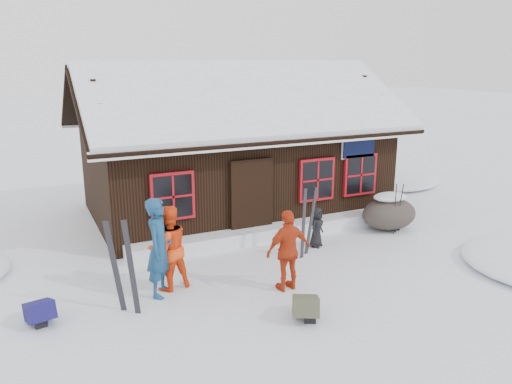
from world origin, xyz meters
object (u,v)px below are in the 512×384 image
(backpack_olive, at_px, (305,310))
(skier_teal, at_px, (160,247))
(skier_crouched, at_px, (317,227))
(skier_orange_right, at_px, (288,250))
(skier_orange_left, at_px, (168,248))
(ski_poles, at_px, (397,210))
(boulder, at_px, (389,213))
(backpack_blue, at_px, (40,315))

(backpack_olive, bearing_deg, skier_teal, 163.34)
(skier_crouched, bearing_deg, skier_orange_right, -168.61)
(skier_orange_right, relative_size, skier_crouched, 1.66)
(skier_orange_left, relative_size, skier_crouched, 1.74)
(skier_orange_left, xyz_separation_m, backpack_olive, (1.80, -2.20, -0.69))
(skier_teal, bearing_deg, ski_poles, -46.49)
(ski_poles, xyz_separation_m, backpack_olive, (-4.46, -2.86, -0.48))
(skier_orange_left, height_order, boulder, skier_orange_left)
(ski_poles, bearing_deg, skier_orange_right, -157.85)
(skier_orange_left, height_order, ski_poles, skier_orange_left)
(skier_crouched, distance_m, backpack_blue, 6.36)
(skier_crouched, height_order, backpack_olive, skier_crouched)
(skier_orange_left, relative_size, boulder, 1.11)
(skier_orange_left, relative_size, backpack_olive, 2.86)
(skier_crouched, relative_size, ski_poles, 0.72)
(skier_teal, xyz_separation_m, boulder, (6.53, 1.21, -0.51))
(skier_orange_left, xyz_separation_m, skier_orange_right, (2.09, -1.04, -0.04))
(skier_crouched, bearing_deg, backpack_blue, 156.47)
(skier_orange_left, bearing_deg, boulder, 178.69)
(skier_orange_left, xyz_separation_m, skier_crouched, (3.85, 0.72, -0.36))
(skier_orange_right, height_order, backpack_blue, skier_orange_right)
(skier_teal, relative_size, boulder, 1.26)
(backpack_blue, relative_size, backpack_olive, 0.97)
(skier_orange_left, height_order, backpack_olive, skier_orange_left)
(backpack_blue, bearing_deg, boulder, -2.14)
(skier_orange_left, relative_size, skier_orange_right, 1.04)
(skier_crouched, bearing_deg, skier_teal, 159.13)
(boulder, bearing_deg, ski_poles, -98.29)
(skier_orange_left, distance_m, skier_orange_right, 2.33)
(boulder, bearing_deg, skier_crouched, -173.23)
(skier_orange_right, relative_size, backpack_olive, 2.74)
(skier_orange_left, distance_m, backpack_blue, 2.53)
(backpack_olive, bearing_deg, backpack_blue, -175.29)
(ski_poles, distance_m, backpack_olive, 5.32)
(ski_poles, relative_size, backpack_olive, 2.30)
(skier_orange_right, bearing_deg, skier_crouched, -138.10)
(skier_teal, relative_size, backpack_olive, 3.25)
(skier_crouched, height_order, boulder, skier_crouched)
(backpack_blue, bearing_deg, skier_crouched, -1.21)
(skier_orange_right, xyz_separation_m, backpack_olive, (-0.29, -1.16, -0.65))
(skier_orange_right, height_order, ski_poles, skier_orange_right)
(ski_poles, bearing_deg, skier_teal, -172.49)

